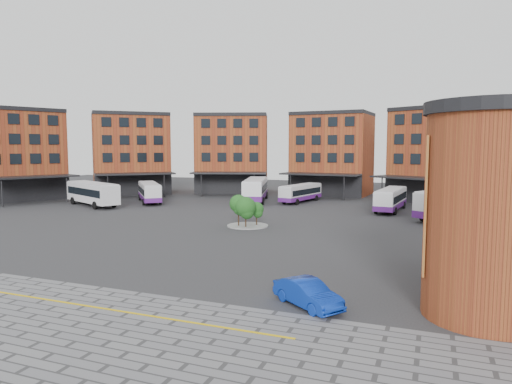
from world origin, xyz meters
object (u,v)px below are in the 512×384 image
(bus_b, at_px, (149,192))
(blue_car, at_px, (308,293))
(tree_island, at_px, (246,209))
(bus_d, at_px, (301,193))
(bus_a, at_px, (92,192))
(bus_f, at_px, (453,203))
(bus_c, at_px, (256,189))
(bus_e, at_px, (391,199))

(bus_b, distance_m, blue_car, 49.94)
(tree_island, distance_m, bus_d, 23.43)
(bus_a, distance_m, bus_f, 48.39)
(bus_a, xyz_separation_m, bus_c, (19.93, 13.67, -0.09))
(bus_b, relative_size, blue_car, 2.22)
(tree_island, distance_m, bus_a, 28.61)
(bus_d, relative_size, blue_car, 2.29)
(bus_b, distance_m, bus_f, 42.87)
(bus_e, bearing_deg, blue_car, -85.69)
(tree_island, height_order, bus_a, tree_island)
(bus_e, relative_size, blue_car, 2.46)
(bus_b, distance_m, bus_e, 35.59)
(tree_island, distance_m, bus_f, 24.96)
(bus_d, height_order, blue_car, bus_d)
(bus_a, xyz_separation_m, blue_car, (39.79, -29.39, -1.29))
(blue_car, bearing_deg, bus_e, 35.25)
(bus_d, relative_size, bus_e, 0.93)
(bus_b, relative_size, bus_e, 0.90)
(tree_island, relative_size, bus_e, 0.41)
(bus_c, bearing_deg, bus_d, -3.66)
(bus_e, xyz_separation_m, blue_car, (-0.80, -39.51, -0.89))
(bus_a, distance_m, blue_car, 49.49)
(tree_island, height_order, bus_e, tree_island)
(bus_a, height_order, bus_d, bus_a)
(bus_d, bearing_deg, blue_car, -60.82)
(tree_island, xyz_separation_m, bus_d, (-0.58, 23.42, -0.46))
(bus_a, relative_size, blue_car, 2.74)
(blue_car, bearing_deg, bus_c, 61.18)
(blue_car, bearing_deg, tree_island, 66.77)
(bus_a, height_order, bus_e, bus_a)
(bus_f, relative_size, blue_car, 2.80)
(bus_f, bearing_deg, bus_c, -165.42)
(blue_car, bearing_deg, bus_b, 80.30)
(tree_island, distance_m, bus_b, 26.71)
(bus_b, bearing_deg, bus_d, -18.72)
(tree_island, xyz_separation_m, bus_f, (20.64, 14.02, -0.04))
(bus_b, distance_m, bus_d, 23.28)
(bus_c, relative_size, bus_f, 1.06)
(bus_d, bearing_deg, bus_b, -145.37)
(tree_island, relative_size, bus_b, 0.45)
(bus_a, relative_size, bus_f, 0.98)
(bus_e, relative_size, bus_f, 0.88)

